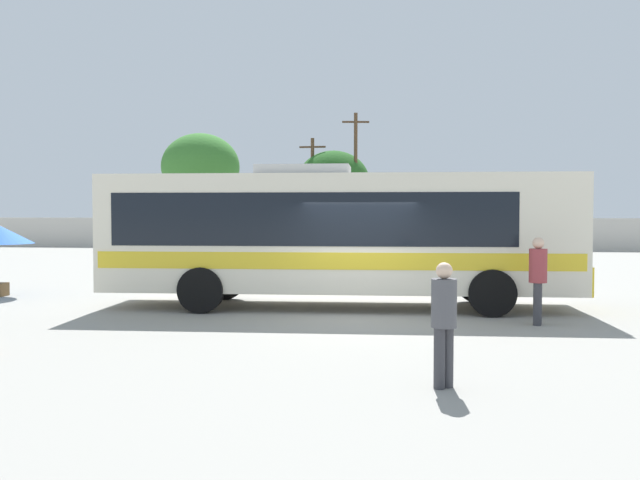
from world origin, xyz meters
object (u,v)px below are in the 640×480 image
passenger_waiting_on_apron (444,317)px  utility_pole_far (356,177)px  coach_bus_cream_yellow (333,232)px  attendant_by_bus_door (538,276)px  parked_car_leftmost_maroon (248,238)px  parked_car_second_red (359,238)px  roadside_tree_left (201,167)px  utility_pole_near (313,190)px  roadside_tree_midleft (333,182)px

passenger_waiting_on_apron → utility_pole_far: bearing=97.3°
coach_bus_cream_yellow → passenger_waiting_on_apron: (2.40, -7.33, -0.89)m
coach_bus_cream_yellow → attendant_by_bus_door: (4.42, -1.98, -0.81)m
passenger_waiting_on_apron → parked_car_leftmost_maroon: (-10.39, 30.05, -0.13)m
parked_car_second_red → roadside_tree_left: 17.36m
attendant_by_bus_door → parked_car_leftmost_maroon: bearing=116.7°
coach_bus_cream_yellow → parked_car_leftmost_maroon: (-7.99, 22.72, -1.03)m
coach_bus_cream_yellow → utility_pole_near: size_ratio=1.53×
passenger_waiting_on_apron → roadside_tree_midleft: bearing=99.6°
passenger_waiting_on_apron → parked_car_second_red: bearing=97.4°
coach_bus_cream_yellow → parked_car_leftmost_maroon: 24.11m
parked_car_second_red → roadside_tree_midleft: 8.87m
parked_car_second_red → utility_pole_far: utility_pole_far is taller
parked_car_second_red → roadside_tree_left: bearing=140.7°
parked_car_leftmost_maroon → utility_pole_far: (5.65, 6.72, 3.85)m
utility_pole_near → roadside_tree_left: roadside_tree_left is taller
passenger_waiting_on_apron → parked_car_leftmost_maroon: bearing=109.1°
parked_car_leftmost_maroon → roadside_tree_midleft: 9.46m
coach_bus_cream_yellow → parked_car_second_red: coach_bus_cream_yellow is taller
parked_car_second_red → utility_pole_near: (-3.85, 7.18, 3.04)m
parked_car_second_red → utility_pole_near: size_ratio=0.57×
coach_bus_cream_yellow → roadside_tree_left: size_ratio=1.37×
utility_pole_far → utility_pole_near: bearing=170.2°
coach_bus_cream_yellow → passenger_waiting_on_apron: coach_bus_cream_yellow is taller
utility_pole_near → roadside_tree_left: bearing=159.5°
parked_car_leftmost_maroon → utility_pole_far: bearing=49.9°
coach_bus_cream_yellow → attendant_by_bus_door: bearing=-24.1°
passenger_waiting_on_apron → parked_car_leftmost_maroon: 31.80m
coach_bus_cream_yellow → utility_pole_near: 30.49m
passenger_waiting_on_apron → attendant_by_bus_door: bearing=69.3°
attendant_by_bus_door → roadside_tree_midleft: size_ratio=0.27×
roadside_tree_left → roadside_tree_midleft: (10.39, -2.83, -1.31)m
attendant_by_bus_door → utility_pole_near: (-9.76, 31.94, 2.84)m
coach_bus_cream_yellow → utility_pole_far: utility_pole_far is taller
parked_car_second_red → utility_pole_near: 8.69m
utility_pole_far → roadside_tree_midleft: size_ratio=1.37×
coach_bus_cream_yellow → passenger_waiting_on_apron: 7.76m
passenger_waiting_on_apron → parked_car_second_red: size_ratio=0.39×
parked_car_leftmost_maroon → utility_pole_far: size_ratio=0.52×
attendant_by_bus_door → parked_car_leftmost_maroon: size_ratio=0.39×
parked_car_leftmost_maroon → passenger_waiting_on_apron: bearing=-70.9°
attendant_by_bus_door → utility_pole_near: size_ratio=0.24×
passenger_waiting_on_apron → roadside_tree_midleft: 38.52m
coach_bus_cream_yellow → parked_car_leftmost_maroon: size_ratio=2.44×
passenger_waiting_on_apron → utility_pole_far: 37.26m
roadside_tree_left → parked_car_leftmost_maroon: bearing=-59.0°
passenger_waiting_on_apron → utility_pole_far: (-4.74, 36.77, 3.71)m
attendant_by_bus_door → roadside_tree_midleft: 33.72m
passenger_waiting_on_apron → utility_pole_near: size_ratio=0.22×
utility_pole_near → utility_pole_far: bearing=-9.8°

